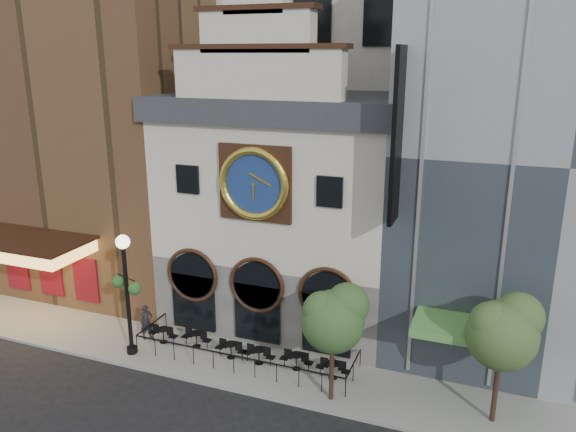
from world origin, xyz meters
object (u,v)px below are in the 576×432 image
(bistro_0, at_px, (163,334))
(bistro_2, at_px, (231,349))
(bistro_3, at_px, (259,355))
(bistro_5, at_px, (333,369))
(lamppost, at_px, (126,282))
(bistro_1, at_px, (196,338))
(tree_right, at_px, (504,330))
(pedestrian, at_px, (147,322))
(tree_left, at_px, (334,317))
(bistro_4, at_px, (296,360))

(bistro_0, relative_size, bistro_2, 1.00)
(bistro_0, height_order, bistro_3, same)
(bistro_5, xyz_separation_m, lamppost, (-9.87, -1.39, 3.31))
(bistro_1, bearing_deg, tree_right, -3.67)
(bistro_1, relative_size, pedestrian, 0.87)
(tree_right, bearing_deg, bistro_1, 176.33)
(bistro_1, relative_size, tree_left, 0.30)
(bistro_2, distance_m, tree_left, 6.65)
(bistro_1, bearing_deg, bistro_0, -172.62)
(bistro_2, distance_m, bistro_5, 5.11)
(bistro_1, xyz_separation_m, bistro_2, (2.10, -0.36, 0.00))
(bistro_0, height_order, tree_left, tree_left)
(bistro_0, bearing_deg, bistro_4, 0.42)
(tree_left, bearing_deg, bistro_4, 143.89)
(bistro_1, relative_size, bistro_4, 1.00)
(bistro_1, height_order, bistro_4, same)
(bistro_0, relative_size, tree_right, 0.29)
(bistro_3, distance_m, pedestrian, 6.42)
(bistro_1, bearing_deg, bistro_4, -1.90)
(bistro_0, xyz_separation_m, bistro_2, (3.90, -0.12, 0.00))
(bistro_4, relative_size, tree_right, 0.29)
(lamppost, bearing_deg, pedestrian, 115.02)
(bistro_2, xyz_separation_m, tree_left, (5.54, -1.45, 3.38))
(lamppost, bearing_deg, bistro_1, 51.36)
(lamppost, xyz_separation_m, tree_left, (10.30, -0.12, 0.06))
(bistro_2, distance_m, bistro_3, 1.47)
(bistro_0, bearing_deg, tree_right, -2.42)
(bistro_3, xyz_separation_m, lamppost, (-6.23, -1.34, 3.31))
(bistro_0, bearing_deg, lamppost, -120.68)
(tree_left, relative_size, tree_right, 0.96)
(bistro_0, xyz_separation_m, bistro_4, (7.20, 0.05, 0.00))
(pedestrian, bearing_deg, bistro_0, -60.61)
(bistro_5, xyz_separation_m, tree_left, (0.43, -1.51, 3.38))
(bistro_1, xyz_separation_m, tree_left, (7.64, -1.81, 3.38))
(bistro_0, distance_m, tree_right, 16.31)
(bistro_4, xyz_separation_m, lamppost, (-8.07, -1.51, 3.31))
(bistro_4, xyz_separation_m, pedestrian, (-8.23, 0.04, 0.44))
(bistro_4, bearing_deg, bistro_5, -3.65)
(bistro_2, distance_m, tree_right, 12.54)
(tree_left, height_order, tree_right, tree_right)
(lamppost, bearing_deg, bistro_4, 29.53)
(bistro_5, height_order, tree_right, tree_right)
(bistro_1, xyz_separation_m, tree_right, (14.12, -0.90, 3.55))
(bistro_0, distance_m, bistro_2, 3.90)
(bistro_2, xyz_separation_m, lamppost, (-4.76, -1.33, 3.31))
(pedestrian, bearing_deg, bistro_3, -57.19)
(bistro_2, xyz_separation_m, bistro_5, (5.11, 0.06, 0.00))
(bistro_2, bearing_deg, pedestrian, 177.44)
(pedestrian, height_order, tree_left, tree_left)
(bistro_4, bearing_deg, bistro_3, -174.66)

